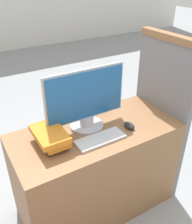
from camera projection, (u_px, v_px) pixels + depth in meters
name	position (u px, v px, depth m)	size (l,w,h in m)	color
desk	(96.00, 171.00, 1.92)	(1.18, 0.56, 0.75)	#8C603D
carrel_divider	(160.00, 116.00, 2.04)	(0.07, 0.56, 1.33)	slate
monitor	(86.00, 101.00, 1.67)	(0.58, 0.24, 0.43)	#B7B7BC
keyboard	(100.00, 139.00, 1.62)	(0.34, 0.13, 0.02)	silver
mouse	(129.00, 126.00, 1.74)	(0.06, 0.09, 0.04)	#262626
book_stack	(51.00, 137.00, 1.56)	(0.18, 0.28, 0.10)	#232328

